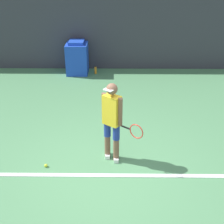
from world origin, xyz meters
TOP-DOWN VIEW (x-y plane):
  - ground_plane at (0.00, 0.00)m, footprint 24.00×24.00m
  - back_wall at (0.00, 5.97)m, footprint 24.00×0.10m
  - court_baseline at (0.00, -0.20)m, footprint 21.60×0.10m
  - tennis_player at (0.10, 0.37)m, footprint 0.80×0.62m
  - tennis_ball at (-1.24, 0.07)m, footprint 0.07×0.07m
  - covered_chair at (-1.17, 5.47)m, footprint 0.73×0.80m
  - water_bottle at (-0.54, 5.39)m, footprint 0.08×0.08m

SIDE VIEW (x-z plane):
  - ground_plane at x=0.00m, z-range 0.00..0.00m
  - court_baseline at x=0.00m, z-range 0.00..0.01m
  - tennis_ball at x=-1.24m, z-range 0.00..0.07m
  - water_bottle at x=-0.54m, z-range -0.01..0.27m
  - covered_chair at x=-1.17m, z-range -0.02..1.13m
  - tennis_player at x=0.10m, z-range 0.10..1.79m
  - back_wall at x=0.00m, z-range 0.00..2.54m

